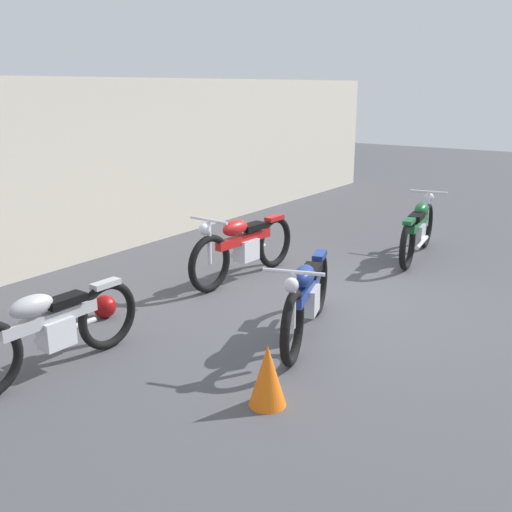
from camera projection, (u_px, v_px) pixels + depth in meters
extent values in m
plane|color=#47474C|center=(320.00, 304.00, 7.40)|extent=(40.00, 40.00, 0.00)
cube|color=beige|center=(93.00, 169.00, 9.21)|extent=(18.00, 0.30, 2.73)
sphere|color=maroon|center=(105.00, 306.00, 6.95)|extent=(0.27, 0.27, 0.27)
cone|color=orange|center=(268.00, 375.00, 5.00)|extent=(0.32, 0.32, 0.55)
torus|color=black|center=(210.00, 264.00, 7.75)|extent=(0.77, 0.14, 0.77)
torus|color=black|center=(274.00, 242.00, 8.83)|extent=(0.77, 0.14, 0.77)
cube|color=silver|center=(246.00, 250.00, 8.32)|extent=(0.35, 0.23, 0.29)
cube|color=#B21919|center=(244.00, 239.00, 8.23)|extent=(1.08, 0.17, 0.13)
ellipsoid|color=#B21919|center=(235.00, 228.00, 8.04)|extent=(0.47, 0.24, 0.21)
cube|color=black|center=(252.00, 227.00, 8.34)|extent=(0.43, 0.21, 0.08)
cube|color=#B21919|center=(275.00, 218.00, 8.73)|extent=(0.34, 0.15, 0.06)
cylinder|color=silver|center=(209.00, 242.00, 7.67)|extent=(0.06, 0.06, 0.58)
cylinder|color=silver|center=(209.00, 220.00, 7.59)|extent=(0.07, 0.61, 0.04)
sphere|color=silver|center=(204.00, 229.00, 7.55)|extent=(0.15, 0.15, 0.15)
cylinder|color=silver|center=(249.00, 250.00, 8.58)|extent=(0.74, 0.11, 0.06)
torus|color=black|center=(108.00, 315.00, 6.08)|extent=(0.72, 0.11, 0.72)
cube|color=silver|center=(56.00, 333.00, 5.60)|extent=(0.32, 0.21, 0.28)
cube|color=#ADADB2|center=(50.00, 319.00, 5.52)|extent=(1.01, 0.13, 0.12)
ellipsoid|color=#ADADB2|center=(31.00, 306.00, 5.33)|extent=(0.44, 0.21, 0.20)
cube|color=black|center=(65.00, 300.00, 5.62)|extent=(0.40, 0.19, 0.08)
cube|color=#ADADB2|center=(106.00, 284.00, 5.99)|extent=(0.32, 0.13, 0.06)
cylinder|color=silver|center=(67.00, 330.00, 5.84)|extent=(0.69, 0.08, 0.06)
torus|color=black|center=(426.00, 226.00, 9.89)|extent=(0.76, 0.20, 0.75)
torus|color=black|center=(408.00, 245.00, 8.69)|extent=(0.76, 0.20, 0.75)
cube|color=silver|center=(417.00, 234.00, 9.24)|extent=(0.36, 0.25, 0.29)
cube|color=#145128|center=(418.00, 223.00, 9.24)|extent=(1.06, 0.26, 0.12)
ellipsoid|color=#145128|center=(422.00, 209.00, 9.35)|extent=(0.48, 0.27, 0.21)
cube|color=black|center=(416.00, 217.00, 9.04)|extent=(0.43, 0.24, 0.08)
cube|color=#145128|center=(409.00, 221.00, 8.60)|extent=(0.34, 0.17, 0.06)
cylinder|color=silver|center=(427.00, 209.00, 9.81)|extent=(0.06, 0.06, 0.57)
cylinder|color=silver|center=(429.00, 192.00, 9.74)|extent=(0.12, 0.60, 0.04)
sphere|color=silver|center=(429.00, 197.00, 9.83)|extent=(0.14, 0.14, 0.14)
cylinder|color=silver|center=(422.00, 242.00, 9.03)|extent=(0.72, 0.17, 0.06)
torus|color=black|center=(292.00, 328.00, 5.72)|extent=(0.74, 0.32, 0.75)
torus|color=black|center=(319.00, 284.00, 6.99)|extent=(0.74, 0.32, 0.75)
cube|color=silver|center=(308.00, 300.00, 6.40)|extent=(0.37, 0.30, 0.29)
cube|color=navy|center=(307.00, 287.00, 6.31)|extent=(1.03, 0.43, 0.12)
ellipsoid|color=navy|center=(304.00, 276.00, 6.09)|extent=(0.49, 0.34, 0.20)
cube|color=black|center=(311.00, 270.00, 6.44)|extent=(0.45, 0.30, 0.08)
cube|color=navy|center=(320.00, 255.00, 6.90)|extent=(0.35, 0.22, 0.06)
cylinder|color=silver|center=(293.00, 300.00, 5.64)|extent=(0.06, 0.06, 0.56)
cylinder|color=silver|center=(293.00, 272.00, 5.57)|extent=(0.22, 0.57, 0.04)
sphere|color=silver|center=(291.00, 285.00, 5.52)|extent=(0.14, 0.14, 0.14)
cylinder|color=silver|center=(301.00, 299.00, 6.64)|extent=(0.70, 0.28, 0.06)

